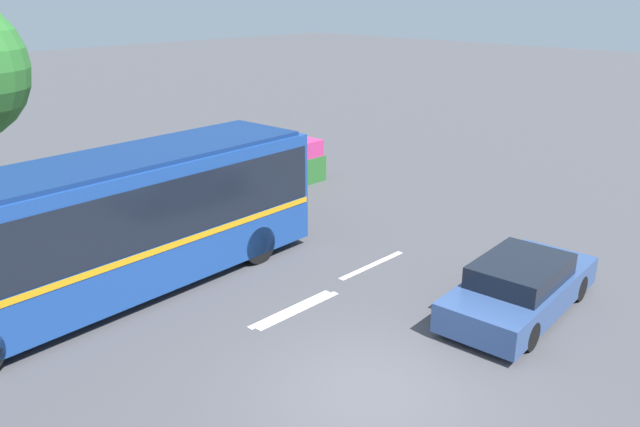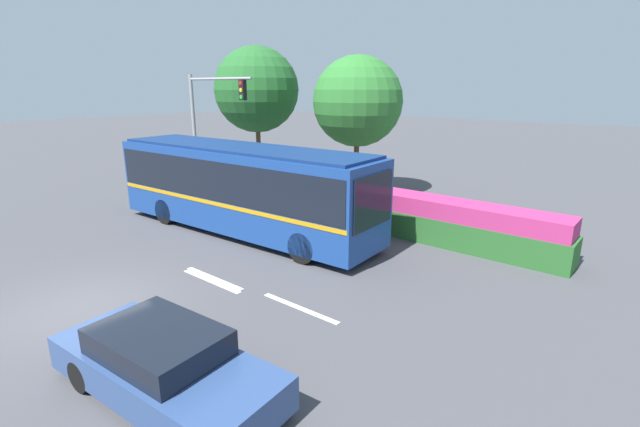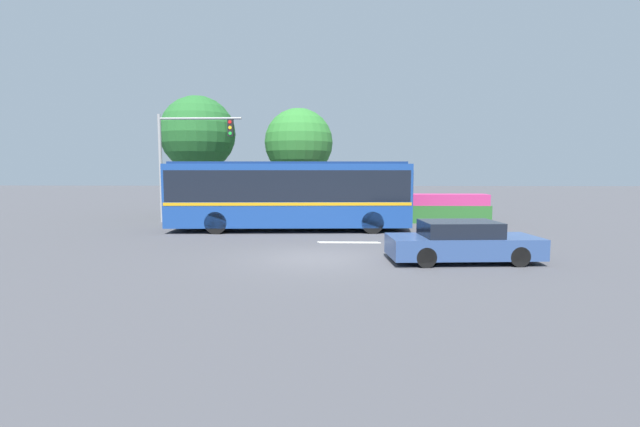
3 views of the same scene
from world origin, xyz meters
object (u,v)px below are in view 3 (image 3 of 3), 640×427
sedan_foreground (462,242)px  street_tree_left (198,134)px  city_bus (290,192)px  street_tree_centre (299,143)px  traffic_light_pole (182,151)px

sedan_foreground → street_tree_left: size_ratio=0.63×
sedan_foreground → city_bus: bearing=126.2°
city_bus → sedan_foreground: bearing=-52.4°
street_tree_left → street_tree_centre: (6.20, 0.76, -0.52)m
city_bus → street_tree_centre: (-0.16, 7.58, 2.74)m
sedan_foreground → street_tree_left: (-12.41, 13.94, 4.49)m
traffic_light_pole → street_tree_left: bearing=93.0°
city_bus → street_tree_centre: street_tree_centre is taller
traffic_light_pole → city_bus: bearing=-28.3°
city_bus → traffic_light_pole: 7.32m
city_bus → street_tree_left: size_ratio=1.52×
sedan_foreground → street_tree_left: 19.20m
traffic_light_pole → street_tree_centre: 7.40m
traffic_light_pole → street_tree_left: 3.69m
traffic_light_pole → street_tree_left: street_tree_left is taller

